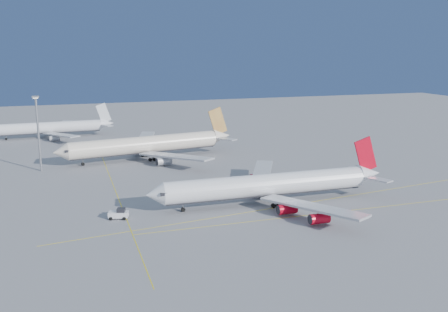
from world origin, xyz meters
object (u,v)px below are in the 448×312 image
(airliner_virgin, at_px, (272,185))
(pushback_tug, at_px, (119,214))
(light_mast, at_px, (38,127))
(airliner_etihad, at_px, (149,144))
(airliner_third, at_px, (53,128))

(airliner_virgin, relative_size, pushback_tug, 13.04)
(pushback_tug, relative_size, light_mast, 0.20)
(airliner_etihad, height_order, light_mast, light_mast)
(airliner_virgin, bearing_deg, light_mast, 137.06)
(airliner_etihad, height_order, pushback_tug, airliner_etihad)
(airliner_etihad, distance_m, pushback_tug, 64.60)
(pushback_tug, distance_m, light_mast, 59.45)
(airliner_etihad, xyz_separation_m, light_mast, (-36.69, -7.23, 9.15))
(pushback_tug, xyz_separation_m, light_mast, (-18.98, 54.76, 13.26))
(airliner_etihad, relative_size, pushback_tug, 13.32)
(airliner_virgin, bearing_deg, airliner_etihad, 109.37)
(airliner_virgin, distance_m, airliner_etihad, 65.42)
(pushback_tug, bearing_deg, light_mast, 126.54)
(airliner_third, height_order, light_mast, light_mast)
(light_mast, bearing_deg, airliner_virgin, -43.23)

